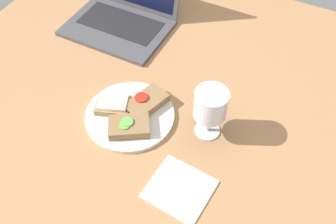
% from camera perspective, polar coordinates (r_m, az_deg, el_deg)
% --- Properties ---
extents(wooden_table, '(1.40, 1.40, 0.03)m').
position_cam_1_polar(wooden_table, '(1.06, -2.58, -0.23)').
color(wooden_table, '#B27F51').
rests_on(wooden_table, ground).
extents(plate, '(0.24, 0.24, 0.01)m').
position_cam_1_polar(plate, '(1.03, -5.83, -0.53)').
color(plate, silver).
rests_on(plate, wooden_table).
extents(sandwich_with_tomato, '(0.10, 0.13, 0.03)m').
position_cam_1_polar(sandwich_with_tomato, '(1.03, -3.44, 1.35)').
color(sandwich_with_tomato, '#937047').
rests_on(sandwich_with_tomato, plate).
extents(sandwich_with_cheese, '(0.11, 0.10, 0.03)m').
position_cam_1_polar(sandwich_with_cheese, '(1.04, -8.35, 1.14)').
color(sandwich_with_cheese, '#A88456').
rests_on(sandwich_with_cheese, plate).
extents(sandwich_with_cucumber, '(0.13, 0.11, 0.03)m').
position_cam_1_polar(sandwich_with_cucumber, '(0.98, -5.98, -2.19)').
color(sandwich_with_cucumber, '#937047').
rests_on(sandwich_with_cucumber, plate).
extents(wine_glass, '(0.09, 0.09, 0.15)m').
position_cam_1_polar(wine_glass, '(0.93, 6.49, 0.92)').
color(wine_glass, white).
rests_on(wine_glass, wooden_table).
extents(laptop, '(0.34, 0.30, 0.23)m').
position_cam_1_polar(laptop, '(1.32, -6.67, 15.29)').
color(laptop, '#4C4C51').
rests_on(laptop, wooden_table).
extents(napkin, '(0.15, 0.15, 0.00)m').
position_cam_1_polar(napkin, '(0.91, 1.78, -11.63)').
color(napkin, white).
rests_on(napkin, wooden_table).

